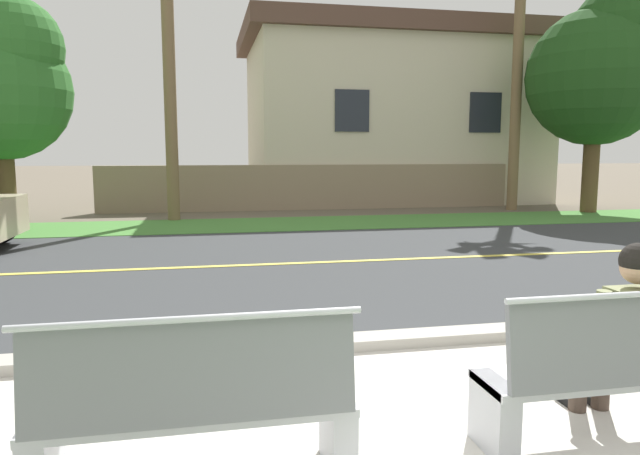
% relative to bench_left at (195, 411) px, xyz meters
% --- Properties ---
extents(ground_plane, '(140.00, 140.00, 0.00)m').
position_rel_bench_left_xyz_m(ground_plane, '(1.27, 7.68, -0.45)').
color(ground_plane, '#665B4C').
extents(curb_edge, '(44.00, 0.30, 0.11)m').
position_rel_bench_left_xyz_m(curb_edge, '(1.27, 2.03, -0.40)').
color(curb_edge, '#ADA89E').
rests_on(curb_edge, ground_plane).
extents(street_asphalt, '(52.00, 8.00, 0.01)m').
position_rel_bench_left_xyz_m(street_asphalt, '(1.27, 6.18, -0.45)').
color(street_asphalt, '#383A3D').
rests_on(street_asphalt, ground_plane).
extents(road_centre_line, '(48.00, 0.14, 0.01)m').
position_rel_bench_left_xyz_m(road_centre_line, '(1.27, 6.18, -0.44)').
color(road_centre_line, '#E0CC4C').
rests_on(road_centre_line, ground_plane).
extents(far_verge_grass, '(48.00, 2.80, 0.02)m').
position_rel_bench_left_xyz_m(far_verge_grass, '(1.27, 11.40, -0.44)').
color(far_verge_grass, '#478438').
rests_on(far_verge_grass, ground_plane).
extents(bench_left, '(1.71, 0.48, 1.01)m').
position_rel_bench_left_xyz_m(bench_left, '(0.00, 0.00, 0.00)').
color(bench_left, silver).
rests_on(bench_left, ground_plane).
extents(bench_right, '(1.71, 0.48, 1.01)m').
position_rel_bench_left_xyz_m(bench_right, '(2.54, 0.00, 0.00)').
color(bench_right, silver).
rests_on(bench_right, ground_plane).
extents(seated_person_olive, '(0.52, 0.68, 1.25)m').
position_rel_bench_left_xyz_m(seated_person_olive, '(2.69, 0.17, 0.23)').
color(seated_person_olive, '#47382D').
rests_on(seated_person_olive, ground_plane).
extents(shade_tree_left, '(3.21, 3.21, 5.29)m').
position_rel_bench_left_xyz_m(shade_tree_left, '(-4.38, 11.86, 2.98)').
color(shade_tree_left, brown).
rests_on(shade_tree_left, ground_plane).
extents(shade_tree_centre, '(3.97, 3.97, 6.55)m').
position_rel_bench_left_xyz_m(shade_tree_centre, '(11.53, 12.36, 3.80)').
color(shade_tree_centre, brown).
rests_on(shade_tree_centre, ground_plane).
extents(garden_wall, '(13.00, 0.36, 1.40)m').
position_rel_bench_left_xyz_m(garden_wall, '(3.46, 14.98, 0.25)').
color(garden_wall, gray).
rests_on(garden_wall, ground_plane).
extents(house_across_street, '(10.85, 6.91, 6.20)m').
position_rel_bench_left_xyz_m(house_across_street, '(6.97, 18.17, 2.70)').
color(house_across_street, beige).
rests_on(house_across_street, ground_plane).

